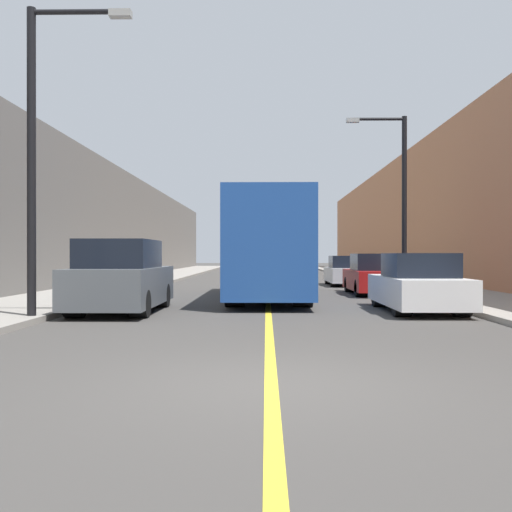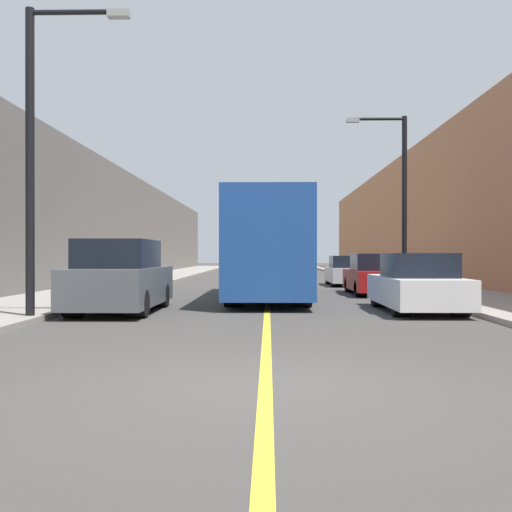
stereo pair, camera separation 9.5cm
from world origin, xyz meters
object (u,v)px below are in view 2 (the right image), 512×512
object	(u,v)px
car_right_far	(347,272)
street_lamp_left	(39,140)
car_right_near	(417,285)
car_right_mid	(374,276)
bus	(268,246)
parked_suv_left	(120,279)
street_lamp_right	(399,190)

from	to	relation	value
car_right_far	street_lamp_left	xyz separation A→B (m)	(-9.07, -15.94, 3.47)
car_right_near	car_right_far	bearing A→B (deg)	90.41
car_right_mid	bus	bearing A→B (deg)	-150.08
parked_suv_left	street_lamp_left	xyz separation A→B (m)	(-1.29, -2.22, 3.24)
car_right_near	street_lamp_right	world-z (taller)	street_lamp_right
bus	parked_suv_left	size ratio (longest dim) A/B	2.14
car_right_mid	car_right_far	world-z (taller)	car_right_mid
car_right_mid	street_lamp_left	distance (m)	13.59
car_right_near	car_right_mid	size ratio (longest dim) A/B	1.04
bus	street_lamp_right	xyz separation A→B (m)	(5.15, 3.11, 2.24)
bus	car_right_far	size ratio (longest dim) A/B	2.38
car_right_near	street_lamp_left	xyz separation A→B (m)	(-9.17, -2.55, 3.43)
car_right_near	street_lamp_right	bearing A→B (deg)	81.16
car_right_far	street_lamp_right	distance (m)	6.82
bus	car_right_mid	size ratio (longest dim) A/B	2.28
street_lamp_left	parked_suv_left	bearing A→B (deg)	59.83
car_right_far	bus	bearing A→B (deg)	-113.53
car_right_near	parked_suv_left	bearing A→B (deg)	-177.61
street_lamp_right	parked_suv_left	bearing A→B (deg)	-138.77
bus	car_right_mid	distance (m)	4.79
bus	parked_suv_left	world-z (taller)	bus
car_right_mid	street_lamp_right	bearing A→B (deg)	35.20
car_right_mid	street_lamp_right	distance (m)	3.62
car_right_mid	street_lamp_right	size ratio (longest dim) A/B	0.65
car_right_far	street_lamp_left	world-z (taller)	street_lamp_left
car_right_far	street_lamp_right	size ratio (longest dim) A/B	0.62
parked_suv_left	street_lamp_left	size ratio (longest dim) A/B	0.68
bus	car_right_near	distance (m)	6.10
car_right_mid	street_lamp_left	size ratio (longest dim) A/B	0.63
bus	car_right_near	xyz separation A→B (m)	(3.97, -4.50, -1.11)
car_right_far	street_lamp_left	bearing A→B (deg)	-119.63
car_right_near	car_right_mid	distance (m)	6.82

